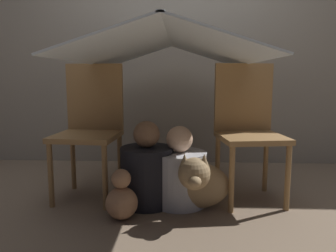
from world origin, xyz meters
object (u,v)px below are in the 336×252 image
(chair_right, at_px, (248,125))
(person_front, at_px, (147,172))
(dog, at_px, (193,183))
(person_second, at_px, (179,174))
(chair_left, at_px, (90,124))

(chair_right, relative_size, person_front, 1.67)
(dog, bearing_deg, person_front, 160.21)
(person_second, bearing_deg, chair_right, 17.67)
(dog, bearing_deg, chair_right, 35.78)
(chair_right, bearing_deg, person_second, -170.08)
(chair_left, bearing_deg, person_second, -9.08)
(chair_left, distance_m, dog, 0.86)
(chair_left, distance_m, person_front, 0.55)
(chair_right, distance_m, person_front, 0.78)
(person_front, bearing_deg, chair_right, 13.59)
(chair_right, relative_size, person_second, 1.78)
(chair_right, height_order, person_front, chair_right)
(chair_right, relative_size, dog, 1.99)
(chair_left, relative_size, dog, 1.99)
(person_front, relative_size, dog, 1.19)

